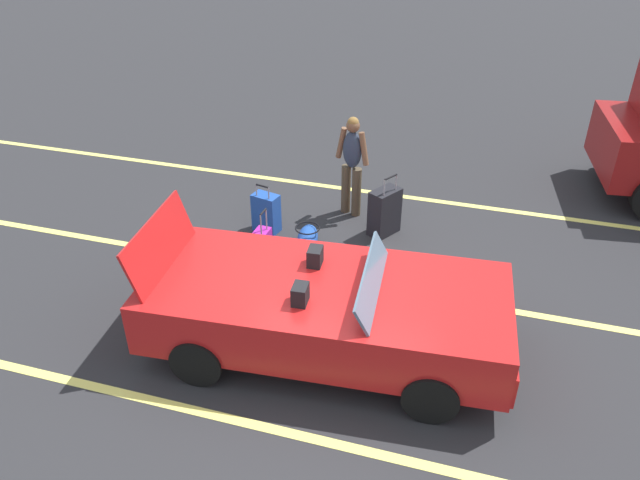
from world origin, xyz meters
TOP-DOWN VIEW (x-y plane):
  - ground_plane at (0.00, 0.00)m, footprint 80.00×80.00m
  - lot_line_near at (0.00, -1.34)m, footprint 18.00×0.12m
  - lot_line_mid at (0.00, 1.36)m, footprint 18.00×0.12m
  - lot_line_far at (0.00, 4.06)m, footprint 18.00×0.12m
  - convertible_car at (0.20, 0.02)m, footprint 4.26×2.08m
  - suitcase_large_black at (0.13, 2.80)m, footprint 0.48×0.56m
  - suitcase_medium_bright at (-1.63, 2.36)m, footprint 0.44×0.33m
  - suitcase_small_carryon at (-1.40, 1.52)m, footprint 0.24×0.35m
  - duffel_bag at (-0.88, 2.07)m, footprint 0.43×0.68m
  - traveler_person at (-0.51, 3.27)m, footprint 0.60×0.31m

SIDE VIEW (x-z plane):
  - ground_plane at x=0.00m, z-range 0.00..0.00m
  - lot_line_near at x=0.00m, z-range 0.00..0.00m
  - lot_line_mid at x=0.00m, z-range 0.00..0.00m
  - lot_line_far at x=0.00m, z-range 0.00..0.00m
  - duffel_bag at x=-0.88m, z-range -0.01..0.33m
  - suitcase_small_carryon at x=-1.40m, z-range -0.17..0.68m
  - suitcase_medium_bright at x=-1.63m, z-range -0.10..0.72m
  - suitcase_large_black at x=0.13m, z-range -0.13..0.87m
  - convertible_car at x=0.20m, z-range -0.17..1.36m
  - traveler_person at x=-0.51m, z-range 0.10..1.76m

